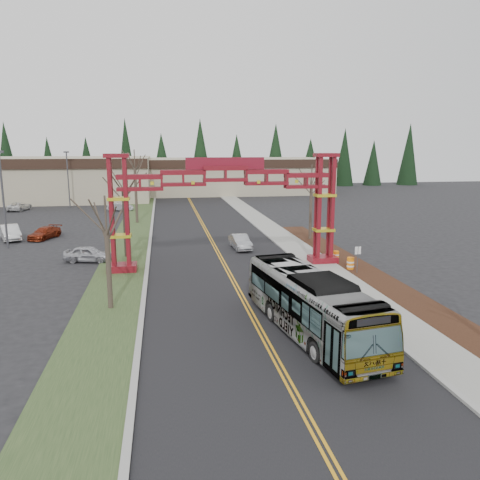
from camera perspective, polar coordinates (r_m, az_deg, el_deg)
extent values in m
plane|color=black|center=(20.51, 5.34, -15.99)|extent=(200.00, 200.00, 0.00)
cube|color=black|center=(43.87, -2.97, -1.05)|extent=(12.00, 110.00, 0.02)
cube|color=orange|center=(43.86, -3.13, -1.04)|extent=(0.12, 100.00, 0.01)
cube|color=orange|center=(43.88, -2.82, -1.03)|extent=(0.12, 100.00, 0.01)
cube|color=#A2A19C|center=(44.95, 4.84, -0.69)|extent=(0.30, 110.00, 0.15)
cube|color=gray|center=(45.32, 6.62, -0.63)|extent=(2.60, 110.00, 0.14)
cube|color=black|center=(32.76, 18.34, -5.83)|extent=(2.60, 50.00, 0.12)
cube|color=#2C4221|center=(43.72, -13.45, -1.35)|extent=(4.00, 110.00, 0.08)
cube|color=#A2A19C|center=(43.62, -11.03, -1.23)|extent=(0.30, 110.00, 0.15)
cube|color=#600C14|center=(36.87, -14.18, -3.31)|extent=(2.20, 1.60, 0.60)
cube|color=#600C14|center=(35.76, -15.43, 3.20)|extent=(0.28, 0.28, 8.00)
cube|color=#600C14|center=(35.66, -13.67, 3.27)|extent=(0.28, 0.28, 8.00)
cube|color=#600C14|center=(36.45, -15.32, 3.36)|extent=(0.28, 0.28, 8.00)
cube|color=#600C14|center=(36.36, -13.59, 3.42)|extent=(0.28, 0.28, 8.00)
cube|color=yellow|center=(36.34, -14.37, 0.50)|extent=(1.60, 1.10, 0.22)
cube|color=yellow|center=(35.93, -14.58, 4.89)|extent=(1.60, 1.10, 0.22)
cube|color=#600C14|center=(35.74, -14.84, 9.92)|extent=(1.80, 1.20, 0.30)
cube|color=#600C14|center=(38.90, 10.03, -2.38)|extent=(2.20, 1.60, 0.60)
cube|color=#600C14|center=(37.61, 9.64, 3.83)|extent=(0.28, 0.28, 8.00)
cube|color=#600C14|center=(37.98, 11.21, 3.85)|extent=(0.28, 0.28, 8.00)
cube|color=#600C14|center=(38.27, 9.30, 3.97)|extent=(0.28, 0.28, 8.00)
cube|color=#600C14|center=(38.63, 10.85, 3.99)|extent=(0.28, 0.28, 8.00)
cube|color=yellow|center=(38.39, 10.16, 1.25)|extent=(1.60, 1.10, 0.22)
cube|color=yellow|center=(38.01, 10.30, 5.41)|extent=(1.60, 1.10, 0.22)
cube|color=#600C14|center=(37.82, 10.47, 10.16)|extent=(1.80, 1.20, 0.30)
cube|color=#600C14|center=(35.96, -1.81, 8.29)|extent=(16.00, 0.90, 1.00)
cube|color=#600C14|center=(36.02, -1.80, 6.86)|extent=(16.00, 0.90, 0.60)
cube|color=maroon|center=(35.93, -1.82, 9.33)|extent=(6.00, 0.25, 0.90)
cube|color=#B4A989|center=(93.24, -25.32, 6.77)|extent=(46.00, 22.00, 7.50)
cube|color=#B4A989|center=(98.88, -0.85, 7.90)|extent=(38.00, 20.00, 7.00)
cube|color=black|center=(88.79, 0.14, 9.25)|extent=(38.00, 0.40, 1.60)
cone|color=black|center=(114.55, -26.64, 8.69)|extent=(5.60, 5.60, 13.00)
cylinder|color=#382D26|center=(114.83, -26.39, 5.85)|extent=(0.80, 0.80, 1.60)
cone|color=black|center=(112.38, -22.45, 9.00)|extent=(5.60, 5.60, 13.00)
cylinder|color=#382D26|center=(112.67, -22.23, 6.11)|extent=(0.80, 0.80, 1.60)
cone|color=black|center=(110.82, -18.11, 9.27)|extent=(5.60, 5.60, 13.00)
cylinder|color=#382D26|center=(111.11, -17.93, 6.33)|extent=(0.80, 0.80, 1.60)
cone|color=black|center=(109.90, -13.67, 9.49)|extent=(5.60, 5.60, 13.00)
cylinder|color=#382D26|center=(110.20, -13.53, 6.53)|extent=(0.80, 0.80, 1.60)
cone|color=black|center=(109.63, -9.18, 9.66)|extent=(5.60, 5.60, 13.00)
cylinder|color=#382D26|center=(109.93, -9.08, 6.69)|extent=(0.80, 0.80, 1.60)
cone|color=black|center=(110.02, -4.68, 9.77)|extent=(5.60, 5.60, 13.00)
cylinder|color=#382D26|center=(110.32, -4.63, 6.81)|extent=(0.80, 0.80, 1.60)
cone|color=black|center=(111.06, -0.24, 9.82)|extent=(5.60, 5.60, 13.00)
cylinder|color=#382D26|center=(111.36, -0.24, 6.89)|extent=(0.80, 0.80, 1.60)
cone|color=black|center=(112.74, 4.09, 9.81)|extent=(5.60, 5.60, 13.00)
cylinder|color=#382D26|center=(113.03, 4.05, 6.93)|extent=(0.80, 0.80, 1.60)
cone|color=black|center=(115.02, 8.27, 9.76)|extent=(5.60, 5.60, 13.00)
cylinder|color=#382D26|center=(115.30, 8.19, 6.93)|extent=(0.80, 0.80, 1.60)
cone|color=black|center=(117.87, 12.27, 9.65)|extent=(5.60, 5.60, 13.00)
cylinder|color=#382D26|center=(118.14, 12.15, 6.89)|extent=(0.80, 0.80, 1.60)
cone|color=black|center=(121.25, 16.06, 9.51)|extent=(5.60, 5.60, 13.00)
cylinder|color=#382D26|center=(121.52, 15.91, 6.83)|extent=(0.80, 0.80, 1.60)
cone|color=black|center=(125.11, 19.62, 9.34)|extent=(5.60, 5.60, 13.00)
cylinder|color=#382D26|center=(125.37, 19.45, 6.74)|extent=(0.80, 0.80, 1.60)
imported|color=#B2B3BA|center=(24.06, 8.59, -7.72)|extent=(4.34, 11.75, 3.20)
imported|color=#A5A8AD|center=(43.58, 0.03, -0.23)|extent=(1.73, 4.17, 1.34)
imported|color=#B2B4BB|center=(40.72, -18.01, -1.63)|extent=(4.15, 2.36, 1.33)
imported|color=white|center=(53.34, -26.24, 0.84)|extent=(3.36, 4.94, 1.54)
imported|color=maroon|center=(52.46, -22.73, 0.79)|extent=(3.16, 4.56, 1.23)
imported|color=#B4B6BC|center=(71.78, -14.38, 3.93)|extent=(3.86, 1.80, 1.22)
imported|color=white|center=(77.35, -25.30, 3.73)|extent=(3.05, 4.92, 1.27)
cylinder|color=#382D26|center=(28.23, -15.71, -3.53)|extent=(0.30, 0.30, 4.73)
cylinder|color=#382D26|center=(27.59, -16.07, 3.11)|extent=(0.11, 0.11, 2.05)
cylinder|color=#382D26|center=(41.10, -13.83, 2.07)|extent=(0.35, 0.35, 6.05)
cylinder|color=#382D26|center=(40.67, -14.10, 7.81)|extent=(0.13, 0.13, 2.40)
cylinder|color=#382D26|center=(59.53, -12.56, 5.28)|extent=(0.34, 0.34, 6.83)
cylinder|color=#382D26|center=(59.25, -12.74, 9.59)|extent=(0.13, 0.13, 2.33)
cylinder|color=#382D26|center=(47.97, 8.61, 3.33)|extent=(0.30, 0.30, 5.67)
cylinder|color=#382D26|center=(47.60, 8.74, 7.84)|extent=(0.11, 0.11, 2.08)
cylinder|color=#3F3F44|center=(48.55, -26.87, 4.22)|extent=(0.20, 0.20, 8.84)
cylinder|color=#3F3F44|center=(78.02, -20.21, 6.84)|extent=(0.19, 0.19, 8.49)
cube|color=#3F3F44|center=(77.85, -20.43, 10.02)|extent=(0.75, 0.38, 0.24)
cylinder|color=#3F3F44|center=(36.01, 14.13, -2.43)|extent=(0.06, 0.06, 2.10)
cube|color=white|center=(35.84, 14.18, -1.25)|extent=(0.48, 0.08, 0.57)
cylinder|color=orange|center=(37.04, 13.31, -2.86)|extent=(0.54, 0.54, 1.04)
cylinder|color=white|center=(37.00, 13.32, -2.62)|extent=(0.56, 0.56, 0.12)
cylinder|color=white|center=(37.07, 13.30, -3.09)|extent=(0.56, 0.56, 0.12)
cylinder|color=orange|center=(39.66, 11.63, -1.96)|extent=(0.47, 0.47, 0.89)
cylinder|color=white|center=(39.63, 11.64, -1.77)|extent=(0.48, 0.48, 0.11)
cylinder|color=white|center=(39.70, 11.63, -2.14)|extent=(0.48, 0.48, 0.11)
cylinder|color=orange|center=(42.46, 10.94, -1.01)|extent=(0.50, 0.50, 0.96)
cylinder|color=white|center=(42.43, 10.94, -0.82)|extent=(0.52, 0.52, 0.11)
cylinder|color=white|center=(42.49, 10.93, -1.20)|extent=(0.52, 0.52, 0.11)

